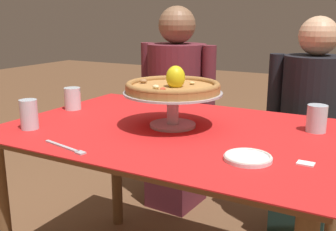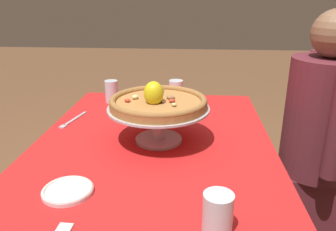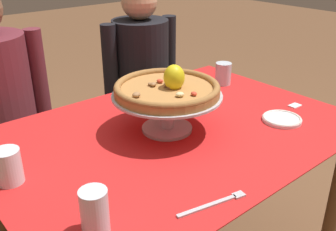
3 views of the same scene
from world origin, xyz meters
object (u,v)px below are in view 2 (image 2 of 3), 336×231
pizza (158,102)px  diner_left (318,140)px  sugar_packet (63,230)px  water_glass_side_left (176,91)px  pizza_stand (158,117)px  side_plate (68,190)px  water_glass_back_right (218,215)px  water_glass_front_left (112,92)px  dinner_fork (73,121)px

pizza → diner_left: size_ratio=0.30×
sugar_packet → diner_left: diner_left is taller
water_glass_side_left → pizza_stand: bearing=-3.9°
pizza → side_plate: (0.38, -0.23, -0.15)m
water_glass_back_right → diner_left: (-0.90, 0.57, -0.19)m
water_glass_front_left → side_plate: water_glass_front_left is taller
water_glass_back_right → sugar_packet: (0.03, -0.38, -0.04)m
water_glass_back_right → water_glass_side_left: same height
water_glass_back_right → side_plate: 0.45m
pizza → side_plate: pizza is taller
water_glass_front_left → pizza: bearing=32.2°
water_glass_front_left → water_glass_back_right: bearing=26.7°
dinner_fork → sugar_packet: (0.73, 0.23, -0.00)m
diner_left → water_glass_side_left: bearing=-103.7°
water_glass_front_left → side_plate: 0.86m
water_glass_back_right → pizza_stand: bearing=-159.1°
pizza_stand → water_glass_back_right: bearing=20.9°
dinner_fork → sugar_packet: 0.77m
pizza → dinner_fork: pizza is taller
water_glass_front_left → diner_left: bearing=84.8°
water_glass_back_right → water_glass_front_left: 1.11m
dinner_fork → pizza_stand: bearing=66.4°
pizza_stand → sugar_packet: (0.55, -0.18, -0.10)m
pizza → water_glass_front_left: (-0.48, -0.30, -0.11)m
pizza_stand → pizza: size_ratio=1.05×
water_glass_back_right → dinner_fork: water_glass_back_right is taller
water_glass_back_right → pizza: bearing=-158.9°
pizza_stand → water_glass_side_left: (-0.56, 0.04, -0.06)m
pizza → side_plate: bearing=-30.7°
pizza_stand → dinner_fork: 0.46m
pizza → water_glass_front_left: pizza is taller
sugar_packet → side_plate: bearing=-163.5°
water_glass_side_left → water_glass_back_right: bearing=8.5°
pizza_stand → side_plate: size_ratio=2.63×
water_glass_back_right → water_glass_front_left: water_glass_front_left is taller
sugar_packet → pizza_stand: bearing=161.8°
pizza → water_glass_back_right: 0.56m
pizza_stand → water_glass_side_left: 0.56m
pizza → diner_left: bearing=116.4°
pizza_stand → water_glass_back_right: (0.52, 0.20, -0.05)m
pizza → dinner_fork: size_ratio=1.79×
dinner_fork → diner_left: (-0.20, 1.18, -0.15)m
dinner_fork → diner_left: diner_left is taller
water_glass_side_left → side_plate: size_ratio=0.70×
side_plate → pizza: bearing=149.3°
water_glass_back_right → water_glass_front_left: bearing=-153.3°
side_plate → diner_left: bearing=127.6°
pizza_stand → water_glass_side_left: bearing=176.1°
sugar_packet → pizza: bearing=161.8°
water_glass_front_left → water_glass_side_left: bearing=103.5°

